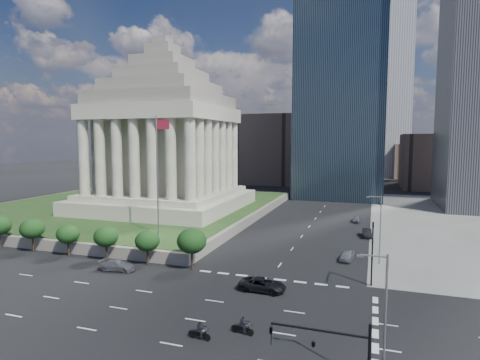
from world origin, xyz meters
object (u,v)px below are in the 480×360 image
at_px(suv_grey, 117,266).
at_px(parked_sedan_mid, 367,233).
at_px(street_lamp_north, 379,225).
at_px(parked_sedan_far, 356,219).
at_px(pickup_truck, 263,285).
at_px(war_memorial, 164,125).
at_px(motorcycle_lead, 242,325).
at_px(traffic_signal_ne, 372,248).
at_px(street_lamp_south, 383,314).
at_px(parked_sedan_near, 347,255).
at_px(flagpole, 158,169).
at_px(motorcycle_trail, 199,330).

xyz_separation_m(suv_grey, parked_sedan_mid, (32.07, 30.94, 0.01)).
xyz_separation_m(street_lamp_north, parked_sedan_far, (-4.33, 29.96, -5.01)).
relative_size(pickup_truck, parked_sedan_mid, 1.26).
bearing_deg(suv_grey, street_lamp_north, -72.33).
bearing_deg(street_lamp_north, war_memorial, 154.08).
bearing_deg(motorcycle_lead, traffic_signal_ne, 61.32).
height_order(traffic_signal_ne, suv_grey, traffic_signal_ne).
relative_size(street_lamp_south, motorcycle_lead, 4.27).
bearing_deg(street_lamp_south, parked_sedan_near, 97.85).
bearing_deg(traffic_signal_ne, parked_sedan_near, 106.64).
bearing_deg(pickup_truck, parked_sedan_mid, -17.75).
distance_m(flagpole, parked_sedan_far, 45.43).
height_order(street_lamp_south, parked_sedan_near, street_lamp_south).
bearing_deg(war_memorial, traffic_signal_ne, -36.42).
bearing_deg(flagpole, suv_grey, -84.70).
relative_size(war_memorial, suv_grey, 7.89).
height_order(war_memorial, street_lamp_south, war_memorial).
distance_m(pickup_truck, parked_sedan_mid, 33.70).
bearing_deg(parked_sedan_near, suv_grey, -145.35).
distance_m(suv_grey, motorcycle_trail, 23.17).
distance_m(war_memorial, parked_sedan_near, 52.79).
xyz_separation_m(suv_grey, parked_sedan_far, (29.57, 44.53, -0.07)).
bearing_deg(pickup_truck, flagpole, 58.58).
relative_size(parked_sedan_mid, motorcycle_lead, 1.88).
distance_m(traffic_signal_ne, parked_sedan_far, 41.67).
xyz_separation_m(street_lamp_north, motorcycle_lead, (-11.98, -26.25, -4.79)).
distance_m(street_lamp_north, motorcycle_lead, 29.25).
bearing_deg(flagpole, street_lamp_north, 1.63).
relative_size(suv_grey, parked_sedan_mid, 1.12).
bearing_deg(war_memorial, street_lamp_south, -48.77).
distance_m(parked_sedan_mid, motorcycle_lead, 43.82).
distance_m(traffic_signal_ne, suv_grey, 33.54).
height_order(traffic_signal_ne, street_lamp_north, street_lamp_north).
height_order(war_memorial, parked_sedan_near, war_memorial).
bearing_deg(street_lamp_north, street_lamp_south, -90.00).
height_order(traffic_signal_ne, parked_sedan_near, traffic_signal_ne).
height_order(flagpole, parked_sedan_mid, flagpole).
bearing_deg(parked_sedan_far, motorcycle_trail, -99.01).
xyz_separation_m(war_memorial, flagpole, (12.17, -24.00, -8.29)).
distance_m(traffic_signal_ne, parked_sedan_near, 13.03).
bearing_deg(parked_sedan_near, parked_sedan_mid, 88.89).
bearing_deg(war_memorial, motorcycle_trail, -58.11).
relative_size(street_lamp_north, pickup_truck, 1.79).
xyz_separation_m(flagpole, street_lamp_north, (35.16, 1.00, -7.45)).
bearing_deg(pickup_truck, parked_sedan_near, -27.16).
height_order(war_memorial, parked_sedan_mid, war_memorial).
relative_size(parked_sedan_near, parked_sedan_mid, 0.98).
xyz_separation_m(street_lamp_north, parked_sedan_near, (-4.33, 0.40, -4.92)).
bearing_deg(flagpole, parked_sedan_near, 2.61).
xyz_separation_m(parked_sedan_mid, motorcycle_trail, (-13.50, -44.80, 0.13)).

